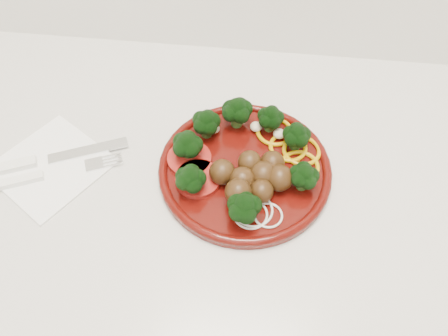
# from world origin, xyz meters

# --- Properties ---
(counter) EXTENTS (2.40, 0.60, 0.90)m
(counter) POSITION_xyz_m (0.00, 1.70, 0.45)
(counter) COLOR white
(counter) RESTS_ON ground
(plate) EXTENTS (0.26, 0.26, 0.06)m
(plate) POSITION_xyz_m (0.25, 1.72, 0.92)
(plate) COLOR #3D0905
(plate) RESTS_ON counter
(napkin) EXTENTS (0.20, 0.20, 0.00)m
(napkin) POSITION_xyz_m (-0.04, 1.69, 0.90)
(napkin) COLOR white
(napkin) RESTS_ON counter
(knife) EXTENTS (0.21, 0.11, 0.01)m
(knife) POSITION_xyz_m (-0.07, 1.69, 0.91)
(knife) COLOR silver
(knife) RESTS_ON napkin
(fork) EXTENTS (0.19, 0.10, 0.01)m
(fork) POSITION_xyz_m (-0.06, 1.66, 0.91)
(fork) COLOR white
(fork) RESTS_ON napkin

